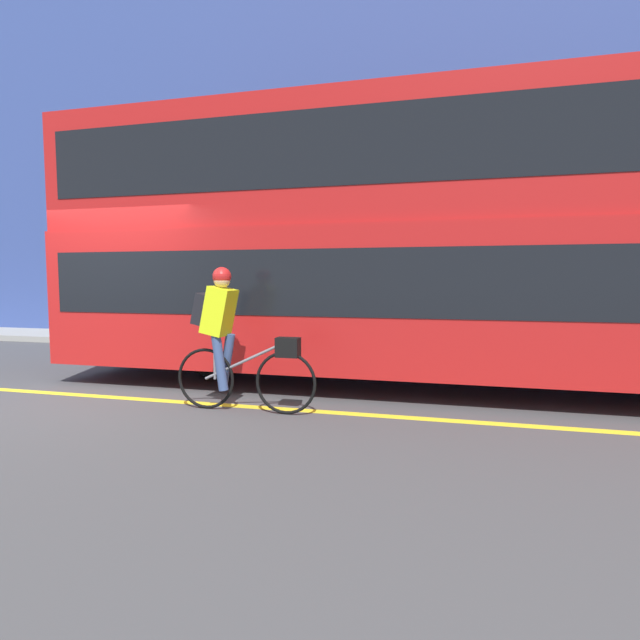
{
  "coord_description": "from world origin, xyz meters",
  "views": [
    {
      "loc": [
        4.57,
        -5.44,
        1.52
      ],
      "look_at": [
        2.98,
        0.65,
        1.01
      ],
      "focal_mm": 28.0,
      "sensor_mm": 36.0,
      "label": 1
    }
  ],
  "objects": [
    {
      "name": "ground_plane",
      "position": [
        0.0,
        0.0,
        0.0
      ],
      "size": [
        80.0,
        80.0,
        0.0
      ],
      "primitive_type": "plane",
      "color": "#424244"
    },
    {
      "name": "road_center_line",
      "position": [
        0.0,
        0.0,
        0.0
      ],
      "size": [
        50.0,
        0.14,
        0.01
      ],
      "primitive_type": "cube",
      "color": "yellow",
      "rests_on": "ground_plane"
    },
    {
      "name": "sidewalk_curb",
      "position": [
        0.0,
        5.25,
        0.07
      ],
      "size": [
        60.0,
        1.69,
        0.14
      ],
      "color": "gray",
      "rests_on": "ground_plane"
    },
    {
      "name": "building_facade",
      "position": [
        0.0,
        6.25,
        4.91
      ],
      "size": [
        60.0,
        0.3,
        9.82
      ],
      "color": "#33478C",
      "rests_on": "ground_plane"
    },
    {
      "name": "bus",
      "position": [
        4.23,
        1.69,
        2.14
      ],
      "size": [
        10.47,
        2.45,
        3.85
      ],
      "color": "black",
      "rests_on": "ground_plane"
    },
    {
      "name": "cyclist_on_bike",
      "position": [
        2.13,
        -0.2,
        0.89
      ],
      "size": [
        1.71,
        0.32,
        1.66
      ],
      "color": "black",
      "rests_on": "ground_plane"
    },
    {
      "name": "trash_bin",
      "position": [
        0.32,
        5.16,
        0.56
      ],
      "size": [
        0.59,
        0.59,
        0.86
      ],
      "color": "#515156",
      "rests_on": "sidewalk_curb"
    }
  ]
}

